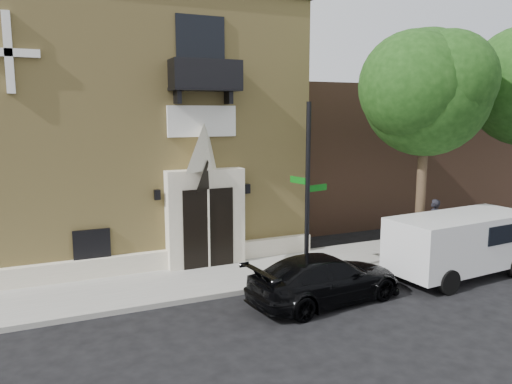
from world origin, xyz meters
TOP-DOWN VIEW (x-y plane):
  - ground at (0.00, 0.00)m, footprint 120.00×120.00m
  - sidewalk at (1.00, 1.50)m, footprint 42.00×3.00m
  - church at (-2.99, 7.95)m, footprint 12.20×11.01m
  - neighbour_building at (12.00, 9.00)m, footprint 18.00×8.00m
  - street_tree_left at (6.03, 0.35)m, footprint 4.97×4.38m
  - black_sedan at (1.06, -1.40)m, footprint 4.76×2.39m
  - cargo_van at (6.26, -1.31)m, footprint 5.06×2.41m
  - street_sign at (1.39, 0.22)m, footprint 0.95×0.84m
  - fire_hydrant at (5.50, 0.54)m, footprint 0.43×0.34m
  - dumpster at (8.79, 0.79)m, footprint 1.78×1.08m
  - planter at (-0.89, 2.71)m, footprint 0.68×0.63m
  - pedestrian_near at (7.59, 1.44)m, footprint 0.78×0.68m

SIDE VIEW (x-z plane):
  - ground at x=0.00m, z-range 0.00..0.00m
  - sidewalk at x=1.00m, z-range 0.00..0.15m
  - planter at x=-0.89m, z-range 0.15..0.80m
  - fire_hydrant at x=5.50m, z-range 0.14..0.90m
  - black_sedan at x=1.06m, z-range 0.00..1.33m
  - dumpster at x=8.79m, z-range 0.16..1.28m
  - pedestrian_near at x=7.59m, z-range 0.15..1.96m
  - cargo_van at x=6.26m, z-range 0.12..2.12m
  - street_sign at x=1.39m, z-range 0.17..5.52m
  - neighbour_building at x=12.00m, z-range 0.00..6.40m
  - church at x=-2.99m, z-range -0.02..9.28m
  - street_tree_left at x=6.03m, z-range 1.98..9.75m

